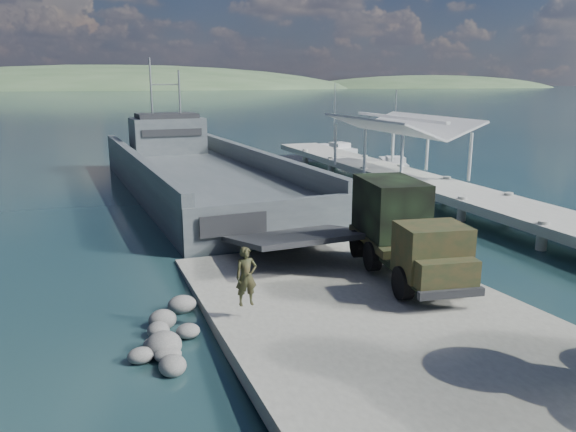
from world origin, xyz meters
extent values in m
plane|color=#1C3C43|center=(0.00, 0.00, 0.00)|extent=(1400.00, 1400.00, 0.00)
cube|color=gray|center=(0.00, -1.00, 0.25)|extent=(10.00, 18.00, 0.50)
cube|color=gray|center=(13.00, 18.00, 1.00)|extent=(4.00, 44.00, 0.50)
cube|color=#424B4E|center=(-0.99, 23.43, 0.44)|extent=(10.63, 30.09, 2.47)
cube|color=#424B4E|center=(-5.13, 23.19, 2.27)|extent=(2.35, 29.60, 1.28)
cube|color=#424B4E|center=(3.14, 23.68, 2.27)|extent=(2.35, 29.60, 1.28)
cube|color=#424B4E|center=(-0.12, 8.75, 0.99)|extent=(8.89, 0.92, 2.57)
cube|color=#424B4E|center=(-1.58, 33.29, 3.16)|extent=(6.15, 4.29, 2.96)
cube|color=#25272A|center=(-1.58, 33.29, 4.84)|extent=(5.11, 3.45, 0.39)
cylinder|color=#949799|center=(-2.76, 33.22, 7.11)|extent=(0.16, 0.16, 4.94)
cylinder|color=#949799|center=(-0.40, 33.36, 6.61)|extent=(0.16, 0.16, 3.95)
cylinder|color=black|center=(1.41, -0.18, 1.08)|extent=(0.56, 1.20, 1.15)
cylinder|color=black|center=(3.42, -0.48, 1.08)|extent=(0.56, 1.20, 1.15)
cylinder|color=black|center=(1.85, 2.80, 1.08)|extent=(0.56, 1.20, 1.15)
cylinder|color=black|center=(3.86, 2.50, 1.08)|extent=(0.56, 1.20, 1.15)
cylinder|color=black|center=(2.11, 4.55, 1.08)|extent=(0.56, 1.20, 1.15)
cylinder|color=black|center=(4.12, 4.25, 1.08)|extent=(0.56, 1.20, 1.15)
cube|color=black|center=(2.78, 2.12, 1.21)|extent=(2.91, 6.95, 0.22)
cube|color=#21301A|center=(2.43, -0.25, 2.14)|extent=(2.45, 2.08, 1.77)
cube|color=#21301A|center=(2.27, -1.30, 1.70)|extent=(2.13, 1.09, 0.89)
cube|color=#21301A|center=(2.96, 3.35, 1.52)|extent=(2.79, 4.36, 0.31)
cube|color=black|center=(2.98, 3.52, 2.80)|extent=(2.60, 3.64, 2.22)
cube|color=#25272A|center=(2.21, -1.74, 1.16)|extent=(2.22, 0.54, 0.27)
imported|color=#21301A|center=(-3.94, 0.24, 1.43)|extent=(0.69, 0.45, 1.87)
cube|color=silver|center=(17.60, 28.17, 0.27)|extent=(3.67, 6.12, 0.96)
cube|color=silver|center=(17.23, 27.17, 0.91)|extent=(2.00, 2.13, 0.64)
cylinder|color=#949799|center=(17.60, 28.17, 3.75)|extent=(0.11, 0.11, 6.43)
cube|color=silver|center=(17.06, 39.84, 0.29)|extent=(2.77, 6.53, 1.03)
cube|color=silver|center=(17.23, 38.70, 0.98)|extent=(1.87, 2.06, 0.69)
cylinder|color=#949799|center=(17.06, 39.84, 4.02)|extent=(0.11, 0.11, 6.90)
camera|label=1|loc=(-8.31, -15.63, 7.70)|focal=35.00mm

